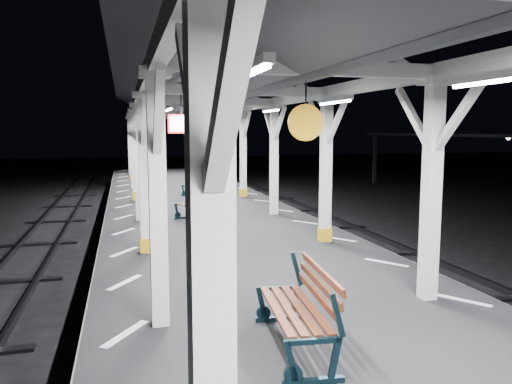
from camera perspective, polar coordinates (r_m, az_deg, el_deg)
name	(u,v)px	position (r m, az deg, el deg)	size (l,w,h in m)	color
ground	(265,325)	(9.45, 0.99, -14.97)	(120.00, 120.00, 0.00)	black
platform	(265,299)	(9.28, 1.00, -12.11)	(6.00, 50.00, 1.00)	black
hazard_stripes_left	(125,282)	(8.80, -14.77, -9.97)	(1.00, 48.00, 0.01)	silver
hazard_stripes_right	(386,263)	(10.05, 14.69, -7.82)	(1.00, 48.00, 0.01)	silver
track_right	(495,298)	(11.74, 25.63, -10.83)	(2.20, 60.00, 0.16)	#2D2D33
canopy	(265,71)	(8.81, 1.09, 13.66)	(5.40, 49.00, 4.65)	silver
bench_near	(303,306)	(5.99, 5.36, -12.83)	(0.83, 1.83, 0.96)	black
bench_mid	(200,205)	(13.92, -6.38, -1.51)	(1.16, 1.78, 0.91)	black
bench_far	(194,183)	(20.29, -7.14, 1.08)	(0.98, 1.66, 0.85)	black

